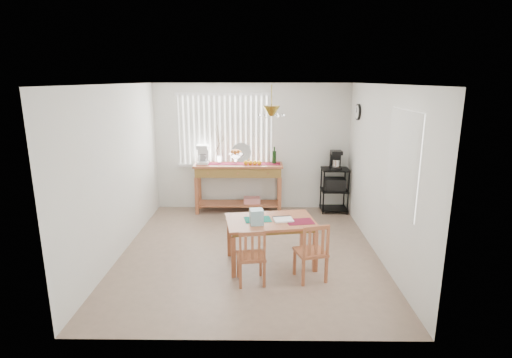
{
  "coord_description": "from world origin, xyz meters",
  "views": [
    {
      "loc": [
        0.17,
        -5.91,
        2.67
      ],
      "look_at": [
        0.1,
        0.55,
        1.05
      ],
      "focal_mm": 28.0,
      "sensor_mm": 36.0,
      "label": 1
    }
  ],
  "objects_px": {
    "sideboard": "(239,176)",
    "chair_right": "(312,252)",
    "cart_items": "(336,160)",
    "chair_left": "(251,257)",
    "wire_cart": "(334,186)",
    "dining_table": "(270,225)"
  },
  "relations": [
    {
      "from": "chair_right",
      "to": "cart_items",
      "type": "bearing_deg",
      "value": 74.31
    },
    {
      "from": "sideboard",
      "to": "chair_left",
      "type": "relative_size",
      "value": 2.25
    },
    {
      "from": "wire_cart",
      "to": "chair_left",
      "type": "xyz_separation_m",
      "value": [
        -1.64,
        -3.03,
        -0.16
      ]
    },
    {
      "from": "sideboard",
      "to": "dining_table",
      "type": "xyz_separation_m",
      "value": [
        0.58,
        -2.4,
        -0.15
      ]
    },
    {
      "from": "cart_items",
      "to": "chair_left",
      "type": "relative_size",
      "value": 0.47
    },
    {
      "from": "cart_items",
      "to": "chair_left",
      "type": "height_order",
      "value": "cart_items"
    },
    {
      "from": "sideboard",
      "to": "chair_left",
      "type": "bearing_deg",
      "value": -84.01
    },
    {
      "from": "cart_items",
      "to": "dining_table",
      "type": "height_order",
      "value": "cart_items"
    },
    {
      "from": "sideboard",
      "to": "wire_cart",
      "type": "height_order",
      "value": "sideboard"
    },
    {
      "from": "cart_items",
      "to": "chair_right",
      "type": "relative_size",
      "value": 0.45
    },
    {
      "from": "wire_cart",
      "to": "sideboard",
      "type": "bearing_deg",
      "value": -179.52
    },
    {
      "from": "chair_left",
      "to": "dining_table",
      "type": "bearing_deg",
      "value": 66.55
    },
    {
      "from": "cart_items",
      "to": "dining_table",
      "type": "distance_m",
      "value": 2.83
    },
    {
      "from": "dining_table",
      "to": "cart_items",
      "type": "bearing_deg",
      "value": 60.55
    },
    {
      "from": "sideboard",
      "to": "chair_right",
      "type": "bearing_deg",
      "value": -68.81
    },
    {
      "from": "sideboard",
      "to": "chair_right",
      "type": "relative_size",
      "value": 2.14
    },
    {
      "from": "cart_items",
      "to": "dining_table",
      "type": "relative_size",
      "value": 0.27
    },
    {
      "from": "cart_items",
      "to": "chair_right",
      "type": "xyz_separation_m",
      "value": [
        -0.83,
        -2.94,
        -0.68
      ]
    },
    {
      "from": "cart_items",
      "to": "wire_cart",
      "type": "bearing_deg",
      "value": -90.0
    },
    {
      "from": "sideboard",
      "to": "dining_table",
      "type": "distance_m",
      "value": 2.48
    },
    {
      "from": "dining_table",
      "to": "chair_left",
      "type": "xyz_separation_m",
      "value": [
        -0.27,
        -0.62,
        -0.21
      ]
    },
    {
      "from": "wire_cart",
      "to": "cart_items",
      "type": "relative_size",
      "value": 2.43
    }
  ]
}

